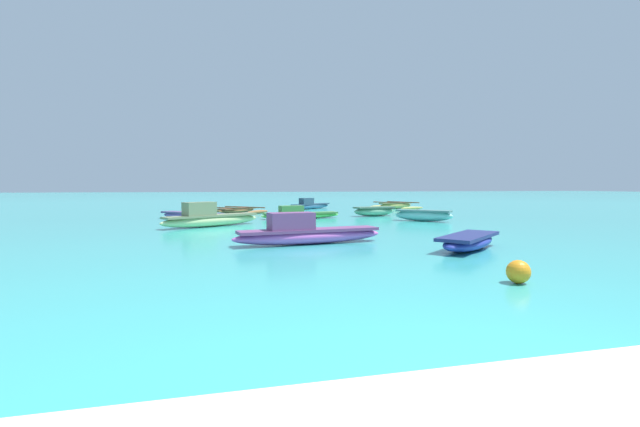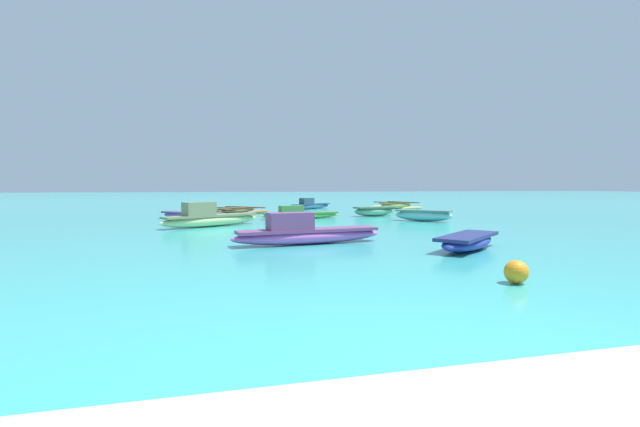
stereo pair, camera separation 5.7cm
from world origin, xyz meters
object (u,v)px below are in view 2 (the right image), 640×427
(moored_boat_4, at_px, (209,218))
(mooring_buoy_1, at_px, (516,272))
(moored_boat_2, at_px, (305,233))
(moored_boat_8, at_px, (423,215))
(moored_boat_6, at_px, (396,206))
(moored_boat_5, at_px, (311,205))
(moored_boat_1, at_px, (237,210))
(moored_boat_3, at_px, (191,216))
(moored_boat_0, at_px, (299,214))
(moored_boat_9, at_px, (374,211))
(moored_boat_7, at_px, (468,241))

(moored_boat_4, height_order, mooring_buoy_1, moored_boat_4)
(moored_boat_2, height_order, moored_boat_8, moored_boat_2)
(moored_boat_6, xyz_separation_m, mooring_buoy_1, (-7.54, -21.59, -0.03))
(moored_boat_5, distance_m, mooring_buoy_1, 22.52)
(moored_boat_1, bearing_deg, moored_boat_5, -14.39)
(moored_boat_8, bearing_deg, moored_boat_3, -154.11)
(moored_boat_0, xyz_separation_m, moored_boat_6, (8.24, 7.44, -0.01))
(mooring_buoy_1, bearing_deg, moored_boat_0, 92.85)
(moored_boat_6, bearing_deg, moored_boat_1, 169.48)
(moored_boat_3, distance_m, moored_boat_8, 10.46)
(moored_boat_6, bearing_deg, moored_boat_0, -159.29)
(moored_boat_1, distance_m, mooring_buoy_1, 19.79)
(moored_boat_5, relative_size, mooring_buoy_1, 9.11)
(moored_boat_4, xyz_separation_m, moored_boat_8, (9.11, 0.38, -0.06))
(moored_boat_1, height_order, moored_boat_6, moored_boat_6)
(moored_boat_1, bearing_deg, moored_boat_6, -33.93)
(moored_boat_3, distance_m, moored_boat_9, 9.02)
(moored_boat_3, relative_size, moored_boat_6, 0.88)
(moored_boat_0, height_order, moored_boat_3, moored_boat_0)
(moored_boat_0, xyz_separation_m, moored_boat_7, (2.04, -10.75, -0.01))
(moored_boat_0, relative_size, moored_boat_4, 1.02)
(moored_boat_4, xyz_separation_m, moored_boat_5, (6.49, 11.44, -0.07))
(moored_boat_4, height_order, moored_boat_7, moored_boat_4)
(moored_boat_3, relative_size, moored_boat_9, 1.41)
(moored_boat_8, bearing_deg, moored_boat_1, 177.08)
(moored_boat_4, distance_m, moored_boat_9, 9.08)
(moored_boat_0, bearing_deg, moored_boat_7, -87.42)
(moored_boat_0, xyz_separation_m, moored_boat_9, (4.08, 0.82, 0.04))
(moored_boat_3, bearing_deg, moored_boat_5, 94.35)
(moored_boat_0, distance_m, moored_boat_2, 8.98)
(moored_boat_3, bearing_deg, mooring_buoy_1, -21.49)
(moored_boat_3, height_order, moored_boat_4, moored_boat_4)
(moored_boat_6, bearing_deg, moored_boat_5, 150.20)
(moored_boat_7, xyz_separation_m, mooring_buoy_1, (-1.34, -3.40, -0.02))
(moored_boat_0, distance_m, moored_boat_4, 5.15)
(mooring_buoy_1, bearing_deg, moored_boat_4, 113.52)
(moored_boat_2, bearing_deg, mooring_buoy_1, -75.05)
(moored_boat_3, xyz_separation_m, mooring_buoy_1, (5.64, -14.60, -0.02))
(moored_boat_4, bearing_deg, mooring_buoy_1, -98.53)
(moored_boat_7, bearing_deg, moored_boat_4, 89.28)
(moored_boat_0, bearing_deg, moored_boat_9, 3.14)
(moored_boat_6, bearing_deg, moored_boat_8, -128.91)
(moored_boat_8, distance_m, moored_boat_9, 3.69)
(moored_boat_1, distance_m, moored_boat_8, 11.15)
(moored_boat_3, distance_m, moored_boat_6, 14.91)
(moored_boat_0, height_order, moored_boat_8, moored_boat_0)
(moored_boat_5, height_order, moored_boat_6, moored_boat_5)
(moored_boat_2, relative_size, moored_boat_4, 1.09)
(moored_boat_3, bearing_deg, moored_boat_9, 49.69)
(moored_boat_1, distance_m, moored_boat_5, 5.83)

